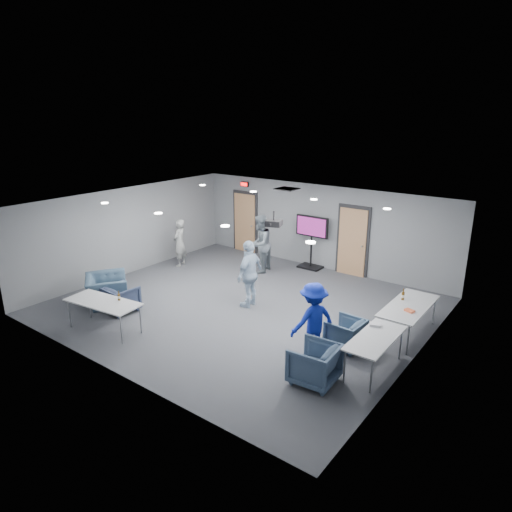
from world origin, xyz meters
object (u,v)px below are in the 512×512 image
Objects in this scene: table_right_a at (409,307)px; tv_stand at (311,239)px; bottle_front at (119,297)px; chair_front_a at (121,299)px; chair_front_b at (107,290)px; person_d at (313,319)px; chair_right_b at (345,334)px; chair_right_c at (314,364)px; person_c at (250,274)px; bottle_right at (403,296)px; table_right_b at (375,340)px; table_front_left at (103,303)px; person_a at (180,243)px; person_b at (260,244)px; projector at (274,223)px.

table_right_a is 1.14× the size of tv_stand.
bottle_front reaches higher than table_right_a.
chair_front_b reaches higher than chair_front_a.
chair_right_b is (0.44, 0.66, -0.46)m from person_d.
chair_right_c is 3.60× the size of bottle_front.
person_c is at bearing 102.56° from table_right_a.
tv_stand is at bearing -124.89° from person_d.
bottle_front is at bearing -34.29° from person_c.
tv_stand reaches higher than bottle_right.
table_right_b is 6.09× the size of bottle_right.
table_front_left is at bearing -132.72° from bottle_front.
person_d reaches higher than chair_right_b.
bottle_front is (2.22, -4.09, 0.03)m from person_a.
chair_right_c is 3.11× the size of bottle_right.
bottle_right is at bearing 64.91° from person_b.
person_d is at bearing 16.73° from table_front_left.
table_right_b is 6.22m from tv_stand.
bottle_right is at bearing 30.46° from table_front_left.
table_front_left is at bearing 110.25° from table_right_b.
table_right_b is (0.74, 1.05, 0.30)m from chair_right_c.
person_b is at bearing -154.78° from person_c.
projector reaches higher than table_right_a.
chair_front_b is at bearing -93.19° from chair_right_c.
chair_front_b is (-3.14, -2.15, -0.51)m from person_c.
chair_right_c is at bearing 47.76° from person_a.
table_front_left is 0.39m from bottle_front.
bottle_front is at bearing -43.49° from person_d.
chair_right_c is 5.55m from chair_front_a.
person_b is 5.26m from person_d.
person_d is 1.32m from table_right_b.
person_c reaches higher than person_a.
bottle_right is 4.65m from tv_stand.
person_b is 5.19m from bottle_front.
chair_front_a is at bearing -151.23° from bottle_right.
person_a is 0.82× the size of table_front_left.
person_b is at bearing -100.18° from chair_front_a.
table_right_a reaches higher than chair_front_a.
person_a is 7.07m from chair_right_b.
projector reaches higher than person_d.
table_right_a is (3.88, 0.86, -0.20)m from person_c.
person_d is 2.44m from table_right_a.
tv_stand is at bearing 147.15° from bottle_right.
person_a is at bearing 118.53° from bottle_front.
table_right_b is 0.87× the size of table_front_left.
chair_right_c reaches higher than chair_front_b.
chair_right_c is at bearing -59.23° from tv_stand.
projector is (4.00, 1.96, 2.02)m from chair_front_b.
chair_right_c is 3.59m from projector.
projector reaches higher than chair_right_c.
person_c is 1.12× the size of person_d.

